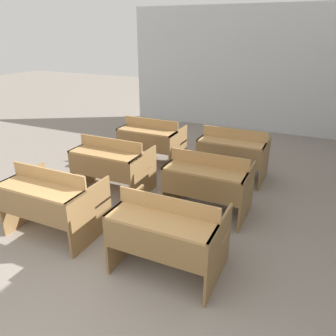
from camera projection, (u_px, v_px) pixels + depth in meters
wall_back at (244, 70)px, 8.08m from camera, size 5.97×0.06×2.96m
bench_front_left at (53, 200)px, 4.03m from camera, size 1.10×0.80×0.89m
bench_front_right at (168, 232)px, 3.39m from camera, size 1.10×0.80×0.89m
bench_second_left at (112, 164)px, 5.11m from camera, size 1.10×0.80×0.89m
bench_second_right at (208, 182)px, 4.51m from camera, size 1.10×0.80×0.89m
bench_third_left at (151, 140)px, 6.21m from camera, size 1.10×0.80×0.89m
bench_third_right at (233, 152)px, 5.59m from camera, size 1.10×0.80×0.89m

